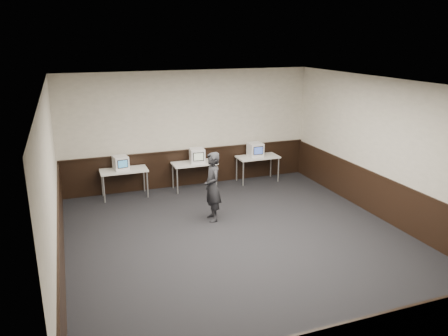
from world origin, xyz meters
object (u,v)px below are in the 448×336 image
Objects in this scene: desk_center at (194,165)px; emac_left at (121,163)px; desk_right at (258,159)px; desk_left at (124,172)px; person at (212,187)px; emac_right at (255,150)px; emac_center at (197,156)px.

emac_left is at bearing 179.00° from desk_center.
desk_center is 1.00× the size of desk_right.
person is at bearing -52.60° from desk_left.
emac_left is at bearing -179.90° from emac_right.
person is (-0.30, -2.19, -0.14)m from emac_center.
desk_left is 2.00m from emac_center.
person reaches higher than emac_center.
desk_right is at bearing -9.42° from emac_left.
desk_left is 1.90m from desk_center.
emac_right reaches higher than desk_center.
desk_left is 0.75× the size of person.
emac_center is at bearing -0.29° from desk_left.
desk_center is at bearing 175.33° from person.
desk_center is (1.90, 0.00, 0.00)m from desk_left.
desk_left is 2.64× the size of emac_center.
emac_center is at bearing -178.48° from emac_right.
person reaches higher than desk_center.
desk_center is 2.21m from person.
desk_center is 1.98m from emac_left.
desk_right is (3.80, 0.00, 0.00)m from desk_left.
desk_right is 3.87m from emac_left.
person is at bearing -132.50° from emac_right.
emac_left is (-1.96, 0.03, 0.25)m from desk_center.
desk_left is 2.81× the size of emac_right.
desk_right is 2.78× the size of emac_left.
emac_right is at bearing 1.02° from desk_center.
person is (1.68, -2.20, 0.12)m from desk_left.
desk_left is at bearing 180.00° from desk_right.
emac_left reaches higher than desk_center.
emac_center is at bearing -10.15° from emac_left.
emac_center is 2.21m from person.
emac_center is at bearing -179.69° from desk_right.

